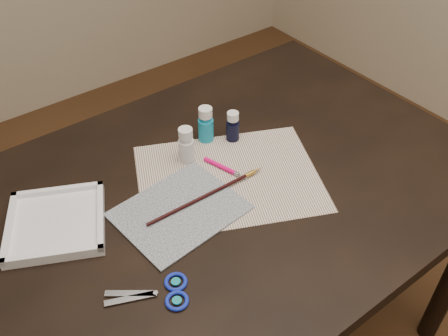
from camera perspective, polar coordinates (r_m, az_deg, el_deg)
table at (r=1.50m, az=-0.00°, el=-12.34°), size 1.30×0.90×0.75m
paper at (r=1.23m, az=0.51°, el=-1.11°), size 0.54×0.49×0.00m
canvas at (r=1.15m, az=-5.10°, el=-4.88°), size 0.29×0.24×0.00m
paint_bottle_white at (r=1.25m, az=-4.34°, el=2.63°), size 0.04×0.04×0.10m
paint_bottle_cyan at (r=1.32m, az=-2.10°, el=5.02°), size 0.05×0.05×0.10m
paint_bottle_navy at (r=1.32m, az=1.00°, el=4.79°), size 0.04×0.04×0.09m
paintbrush at (r=1.17m, az=-1.79°, el=-3.02°), size 0.33×0.02×0.01m
craft_knife at (r=1.24m, az=0.33°, el=-0.14°), size 0.05×0.14×0.01m
scissors at (r=1.01m, az=-8.74°, el=-14.37°), size 0.20×0.16×0.01m
palette_tray at (r=1.17m, az=-18.65°, el=-5.91°), size 0.28×0.28×0.03m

